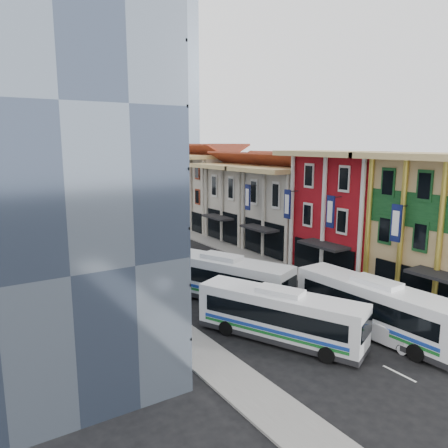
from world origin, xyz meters
TOP-DOWN VIEW (x-y plane):
  - ground at (0.00, 0.00)m, footprint 200.00×200.00m
  - sidewalk_right at (8.50, 22.00)m, footprint 3.00×90.00m
  - sidewalk_left at (-8.50, 22.00)m, footprint 3.00×90.00m
  - shophouse_red at (14.00, 17.00)m, footprint 8.00×10.00m
  - shophouse_cream_near at (14.00, 26.50)m, footprint 8.00×9.00m
  - shophouse_cream_mid at (14.00, 35.50)m, footprint 8.00×9.00m
  - shophouse_cream_far at (14.00, 46.00)m, footprint 8.00×12.00m
  - office_tower at (-17.00, 19.00)m, footprint 12.00×26.00m
  - office_block_far at (-16.00, 42.00)m, footprint 10.00×18.00m
  - bus_left_near at (-3.04, 8.22)m, footprint 7.32×11.68m
  - bus_left_far at (-2.16, 16.88)m, footprint 7.66×12.83m
  - bus_right at (3.33, 5.50)m, footprint 3.42×12.53m
  - sedan_right at (2.71, 3.66)m, footprint 1.90×4.52m

SIDE VIEW (x-z plane):
  - ground at x=0.00m, z-range 0.00..0.00m
  - sidewalk_right at x=8.50m, z-range 0.00..0.15m
  - sidewalk_left at x=-8.50m, z-range 0.00..0.15m
  - sedan_right at x=2.71m, z-range 0.00..1.45m
  - bus_left_near at x=-3.04m, z-range 0.00..3.72m
  - bus_right at x=3.33m, z-range 0.00..3.98m
  - bus_left_far at x=-2.16m, z-range 0.00..4.06m
  - shophouse_cream_near at x=14.00m, z-range 0.00..10.00m
  - shophouse_cream_mid at x=14.00m, z-range 0.00..10.00m
  - shophouse_cream_far at x=14.00m, z-range 0.00..11.00m
  - shophouse_red at x=14.00m, z-range 0.00..12.00m
  - office_block_far at x=-16.00m, z-range 0.00..14.00m
  - office_tower at x=-17.00m, z-range 0.00..30.00m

